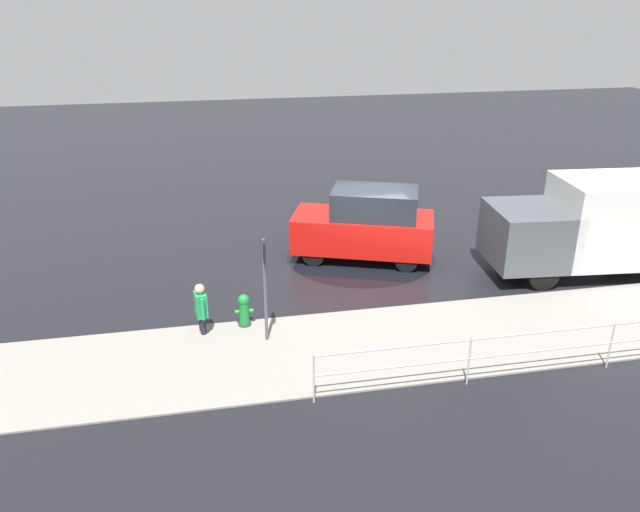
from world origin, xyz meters
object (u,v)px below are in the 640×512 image
moving_hatchback (366,224)px  delivery_truck (597,224)px  fire_hydrant (244,311)px  pedestrian (201,306)px  sign_post (265,276)px

moving_hatchback → delivery_truck: size_ratio=0.77×
fire_hydrant → pedestrian: size_ratio=0.66×
moving_hatchback → pedestrian: bearing=36.5°
fire_hydrant → sign_post: bearing=119.5°
sign_post → moving_hatchback: bearing=-129.3°
moving_hatchback → pedestrian: moving_hatchback is taller
delivery_truck → sign_post: (9.07, 1.95, 0.20)m
delivery_truck → sign_post: bearing=12.2°
fire_hydrant → sign_post: (-0.42, 0.75, 1.18)m
fire_hydrant → sign_post: size_ratio=0.33×
delivery_truck → sign_post: delivery_truck is taller
delivery_truck → sign_post: 9.28m
moving_hatchback → fire_hydrant: moving_hatchback is taller
pedestrian → moving_hatchback: bearing=-143.5°
sign_post → delivery_truck: bearing=-167.8°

